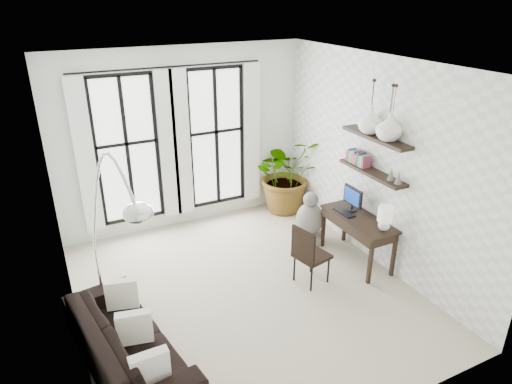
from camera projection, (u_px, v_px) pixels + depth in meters
floor at (245, 291)px, 6.63m from camera, size 5.00×5.00×0.00m
ceiling at (242, 65)px, 5.34m from camera, size 5.00×5.00×0.00m
wall_left at (60, 227)px, 5.07m from camera, size 0.00×5.00×5.00m
wall_right at (378, 164)px, 6.90m from camera, size 0.00×5.00×5.00m
wall_back at (184, 140)px, 8.03m from camera, size 4.50×0.00×4.50m
windows at (174, 144)px, 7.91m from camera, size 3.26×0.13×2.65m
wall_shelves at (372, 157)px, 6.79m from camera, size 0.25×1.30×0.60m
sofa at (127, 342)px, 5.21m from camera, size 1.21×2.34×0.65m
throw_pillows at (134, 327)px, 5.18m from camera, size 0.40×1.52×0.40m
plant at (287, 173)px, 8.83m from camera, size 1.37×1.19×1.52m
desk at (360, 222)px, 7.06m from camera, size 0.55×1.31×1.17m
desk_chair at (308, 252)px, 6.60m from camera, size 0.53×0.53×0.94m
arc_lamp at (110, 198)px, 5.08m from camera, size 0.75×1.39×2.45m
buddha at (310, 221)px, 7.79m from camera, size 0.52×0.52×0.93m
vase_a at (389, 127)px, 6.33m from camera, size 0.37×0.37×0.38m
vase_b at (371, 120)px, 6.66m from camera, size 0.37×0.37×0.38m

